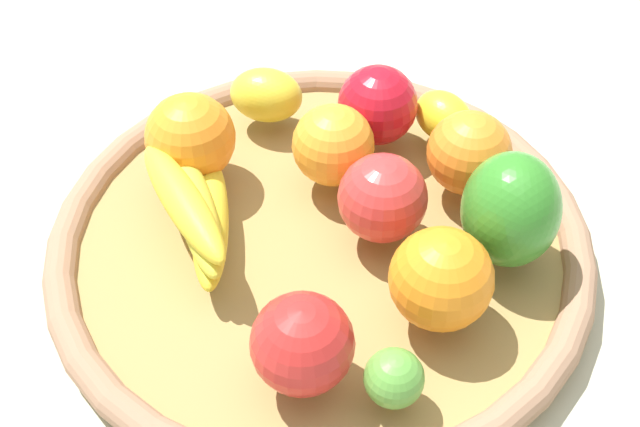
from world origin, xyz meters
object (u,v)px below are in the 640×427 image
orange_1 (441,279)px  lemon_1 (266,95)px  lemon_0 (444,116)px  banana_bunch (197,211)px  orange_2 (469,153)px  orange_0 (333,145)px  apple_2 (302,344)px  apple_1 (382,198)px  apple_0 (378,105)px  lime_0 (394,378)px  bell_pepper (511,210)px  orange_3 (189,139)px

orange_1 → lemon_1: orange_1 is taller
lemon_0 → banana_bunch: bearing=153.6°
lemon_1 → banana_bunch: bearing=-165.0°
orange_2 → orange_0: (-0.05, 0.11, -0.00)m
apple_2 → apple_1: (0.16, 0.02, -0.00)m
lemon_1 → apple_1: bearing=-113.0°
orange_2 → orange_1: size_ratio=0.93×
orange_1 → lemon_0: orange_1 is taller
lemon_1 → lemon_0: (0.07, -0.16, -0.00)m
apple_1 → apple_0: (0.10, 0.06, -0.00)m
apple_2 → lime_0: apple_2 is taller
banana_bunch → apple_1: 0.15m
bell_pepper → orange_3: bearing=-109.9°
apple_1 → orange_0: bearing=63.6°
apple_1 → lemon_0: bearing=5.1°
orange_0 → lemon_0: (0.10, -0.06, -0.01)m
apple_1 → apple_0: same height
apple_2 → apple_0: size_ratio=1.02×
orange_3 → apple_0: (0.13, -0.11, -0.00)m
banana_bunch → lemon_1: bearing=15.0°
banana_bunch → lime_0: (-0.05, -0.21, -0.01)m
apple_2 → lemon_0: bearing=7.2°
orange_3 → banana_bunch: 0.08m
apple_0 → lemon_1: bearing=107.2°
banana_bunch → apple_1: size_ratio=1.98×
orange_1 → orange_0: size_ratio=1.10×
apple_2 → banana_bunch: apple_2 is taller
lime_0 → bell_pepper: 0.17m
orange_1 → banana_bunch: bearing=99.9°
apple_0 → lemon_0: size_ratio=1.22×
orange_2 → banana_bunch: bearing=138.0°
lime_0 → orange_1: bearing=5.5°
orange_2 → apple_1: same height
apple_0 → bell_pepper: size_ratio=0.75×
apple_0 → orange_1: bearing=-137.1°
apple_1 → orange_1: bearing=-123.3°
banana_bunch → lemon_0: (0.23, -0.11, -0.01)m
lime_0 → apple_2: bearing=107.0°
orange_2 → orange_0: orange_2 is taller
orange_1 → orange_3: size_ratio=1.00×
orange_0 → lemon_1: size_ratio=1.04×
lemon_1 → apple_0: (0.03, -0.10, 0.01)m
orange_1 → apple_0: 0.21m
bell_pepper → lemon_0: bearing=-166.3°
orange_3 → lemon_1: 0.10m
orange_3 → lime_0: 0.29m
lime_0 → banana_bunch: bearing=77.2°
apple_2 → lime_0: size_ratio=1.72×
orange_2 → lemon_0: 0.07m
orange_0 → lemon_0: size_ratio=1.20×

